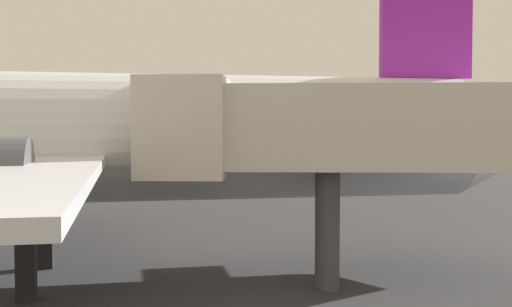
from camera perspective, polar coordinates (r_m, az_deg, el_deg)
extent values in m
cone|color=silver|center=(23.25, 21.84, 1.45)|extent=(5.00, 4.72, 3.85)
cube|color=silver|center=(19.62, -19.25, -0.35)|extent=(10.26, 27.54, 0.24)
cube|color=silver|center=(21.92, 16.13, 2.49)|extent=(4.21, 8.63, 0.16)
cylinder|color=#4C4C54|center=(24.89, -19.66, -0.24)|extent=(3.30, 2.41, 1.78)
cube|color=black|center=(17.97, -19.99, -8.71)|extent=(0.59, 0.59, 2.34)
cube|color=black|center=(21.83, -18.45, -6.72)|extent=(0.59, 0.59, 2.34)
cylinder|color=white|center=(85.00, -2.39, 1.49)|extent=(23.09, 3.41, 2.58)
cone|color=white|center=(84.61, 6.35, 1.47)|extent=(2.93, 2.68, 2.58)
cone|color=white|center=(87.33, -10.85, 1.48)|extent=(2.93, 2.68, 2.58)
cube|color=white|center=(85.14, -3.16, 1.23)|extent=(4.66, 19.06, 0.19)
cube|color=white|center=(86.89, -9.70, 1.65)|extent=(2.09, 6.57, 0.12)
cube|color=red|center=(86.82, -9.47, 3.90)|extent=(2.48, 0.32, 4.75)
cylinder|color=#4C4C54|center=(88.64, -2.44, 1.20)|extent=(2.37, 1.48, 1.39)
cylinder|color=#4C4C54|center=(81.49, -2.98, 1.09)|extent=(2.37, 1.48, 1.39)
cube|color=black|center=(84.60, 2.58, -0.03)|extent=(0.40, 0.40, 1.90)
cube|color=black|center=(86.73, -3.03, 0.03)|extent=(0.40, 0.40, 1.90)
cube|color=black|center=(83.66, -3.28, -0.06)|extent=(0.40, 0.40, 1.90)
cube|color=silver|center=(18.04, -6.43, 2.32)|extent=(2.45, 2.84, 2.80)
cylinder|color=#3F3F44|center=(18.08, 6.44, -6.85)|extent=(0.70, 0.70, 3.37)
cube|color=#B7B7B2|center=(139.48, -0.82, 2.75)|extent=(89.06, 22.00, 10.69)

